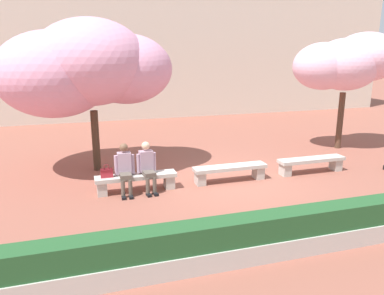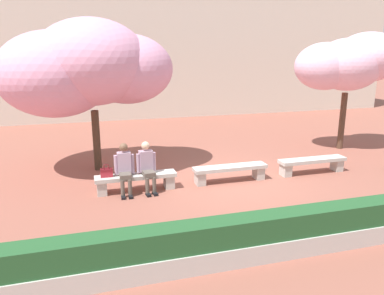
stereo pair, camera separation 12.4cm
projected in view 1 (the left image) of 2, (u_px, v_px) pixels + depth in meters
name	position (u px, v px, depth m)	size (l,w,h in m)	color
ground_plane	(230.00, 181.00, 10.42)	(100.00, 100.00, 0.00)	#8E5142
building_facade	(146.00, 48.00, 20.90)	(28.00, 4.00, 7.28)	beige
stone_bench_west_end	(136.00, 180.00, 9.61)	(2.08, 0.43, 0.45)	#BCB7AD
stone_bench_near_west	(230.00, 171.00, 10.35)	(2.08, 0.43, 0.45)	#BCB7AD
stone_bench_center	(311.00, 163.00, 11.08)	(2.08, 0.43, 0.45)	#BCB7AD
person_seated_left	(125.00, 167.00, 9.38)	(0.51, 0.69, 1.29)	black
person_seated_right	(147.00, 165.00, 9.54)	(0.51, 0.71, 1.29)	black
handbag	(107.00, 172.00, 9.35)	(0.30, 0.15, 0.34)	#A3232D
cherry_tree_main	(84.00, 68.00, 10.68)	(5.00, 3.61, 4.44)	#473323
cherry_tree_secondary	(347.00, 62.00, 13.27)	(3.82, 2.39, 4.17)	#513828
planter_hedge_foreground	(312.00, 229.00, 6.79)	(11.11, 0.50, 0.80)	#BCB7AD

